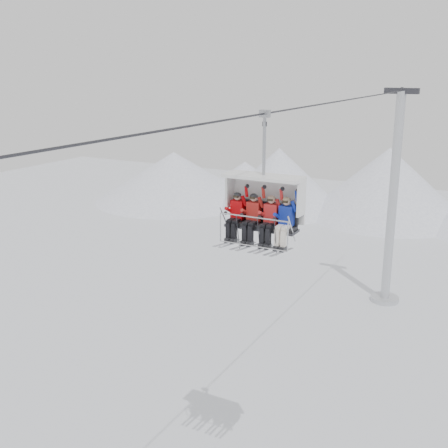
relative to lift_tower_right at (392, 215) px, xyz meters
The scene contains 8 objects.
ridgeline 20.33m from the lift_tower_right, 94.51° to the left, with size 72.00×21.00×7.00m.
lift_tower_right is the anchor object (origin of this frame).
haul_cable 23.25m from the lift_tower_right, 90.00° to the right, with size 0.06×0.06×50.00m, color #2E2E33.
chairlift_carrier 19.98m from the lift_tower_right, 90.00° to the right, with size 2.42×1.17×3.98m.
skier_far_left 20.18m from the lift_tower_right, 92.41° to the right, with size 0.40×1.69×1.61m.
skier_center_left 20.17m from the lift_tower_right, 90.78° to the right, with size 0.42×1.69×1.65m.
skier_center_right 20.17m from the lift_tower_right, 89.08° to the right, with size 0.42×1.69×1.65m.
skier_far_right 20.18m from the lift_tower_right, 87.66° to the right, with size 0.42×1.69×1.65m.
Camera 1 is at (6.83, -12.67, 14.57)m, focal length 45.00 mm.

